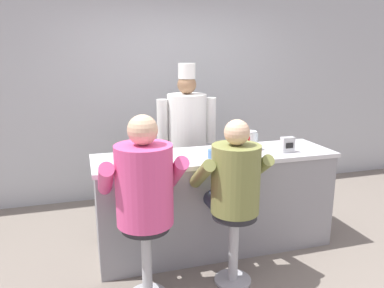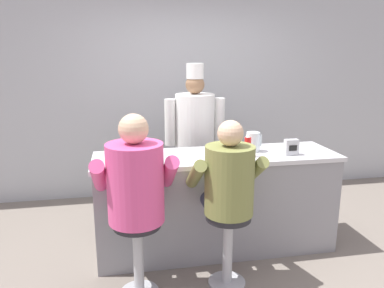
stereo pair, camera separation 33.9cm
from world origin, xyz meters
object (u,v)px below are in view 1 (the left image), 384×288
water_pitcher_clear (250,140)px  coffee_mug_blue (213,154)px  hot_sauce_bottle_orange (236,147)px  diner_seated_pink (144,189)px  cook_in_whites_near (187,134)px  cereal_bowl (219,150)px  diner_seated_olive (234,184)px  ketchup_bottle_red (247,144)px  breakfast_plate (137,159)px  mustard_bottle_yellow (230,146)px  napkin_dispenser_chrome (288,145)px

water_pitcher_clear → coffee_mug_blue: 0.48m
hot_sauce_bottle_orange → diner_seated_pink: (-0.96, -0.51, -0.13)m
water_pitcher_clear → cook_in_whites_near: bearing=118.2°
hot_sauce_bottle_orange → water_pitcher_clear: (0.19, 0.11, 0.03)m
cook_in_whites_near → water_pitcher_clear: bearing=-61.8°
cereal_bowl → diner_seated_olive: 0.62m
coffee_mug_blue → diner_seated_olive: (0.02, -0.45, -0.14)m
ketchup_bottle_red → coffee_mug_blue: 0.34m
hot_sauce_bottle_orange → cereal_bowl: 0.16m
coffee_mug_blue → diner_seated_pink: (-0.71, -0.45, -0.10)m
hot_sauce_bottle_orange → diner_seated_olive: diner_seated_olive is taller
diner_seated_olive → breakfast_plate: bearing=140.3°
diner_seated_olive → cook_in_whites_near: 1.41m
hot_sauce_bottle_orange → diner_seated_olive: 0.59m
ketchup_bottle_red → breakfast_plate: ketchup_bottle_red is taller
hot_sauce_bottle_orange → breakfast_plate: bearing=176.7°
breakfast_plate → cereal_bowl: (0.79, 0.03, 0.01)m
mustard_bottle_yellow → cereal_bowl: size_ratio=1.49×
ketchup_bottle_red → napkin_dispenser_chrome: ketchup_bottle_red is taller
ketchup_bottle_red → napkin_dispenser_chrome: (0.42, -0.02, -0.03)m
diner_seated_olive → cook_in_whites_near: cook_in_whites_near is taller
breakfast_plate → cereal_bowl: size_ratio=1.75×
napkin_dispenser_chrome → hot_sauce_bottle_orange: bearing=170.4°
cereal_bowl → coffee_mug_blue: bearing=-127.7°
napkin_dispenser_chrome → diner_seated_pink: bearing=-163.5°
ketchup_bottle_red → cook_in_whites_near: 1.00m
mustard_bottle_yellow → cook_in_whites_near: size_ratio=0.13×
coffee_mug_blue → napkin_dispenser_chrome: bearing=-1.3°
diner_seated_pink → cook_in_whites_near: 1.58m
cereal_bowl → coffee_mug_blue: 0.19m
breakfast_plate → diner_seated_pink: bearing=-93.7°
cook_in_whites_near → napkin_dispenser_chrome: bearing=-53.3°
breakfast_plate → diner_seated_olive: size_ratio=0.20×
napkin_dispenser_chrome → ketchup_bottle_red: bearing=177.3°
water_pitcher_clear → cereal_bowl: water_pitcher_clear is taller
mustard_bottle_yellow → napkin_dispenser_chrome: 0.60m
napkin_dispenser_chrome → diner_seated_pink: (-1.46, -0.43, -0.14)m
cook_in_whites_near → diner_seated_olive: bearing=-90.4°
mustard_bottle_yellow → diner_seated_pink: size_ratio=0.16×
coffee_mug_blue → hot_sauce_bottle_orange: bearing=15.0°
water_pitcher_clear → breakfast_plate: (-1.11, -0.05, -0.08)m
water_pitcher_clear → napkin_dispenser_chrome: bearing=-32.1°
hot_sauce_bottle_orange → coffee_mug_blue: 0.26m
ketchup_bottle_red → hot_sauce_bottle_orange: ketchup_bottle_red is taller
ketchup_bottle_red → diner_seated_pink: bearing=-156.6°
cereal_bowl → coffee_mug_blue: coffee_mug_blue is taller
cereal_bowl → cook_in_whites_near: 0.81m
diner_seated_pink → diner_seated_olive: (0.73, -0.00, -0.03)m
breakfast_plate → cereal_bowl: same height
napkin_dispenser_chrome → cereal_bowl: bearing=165.3°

